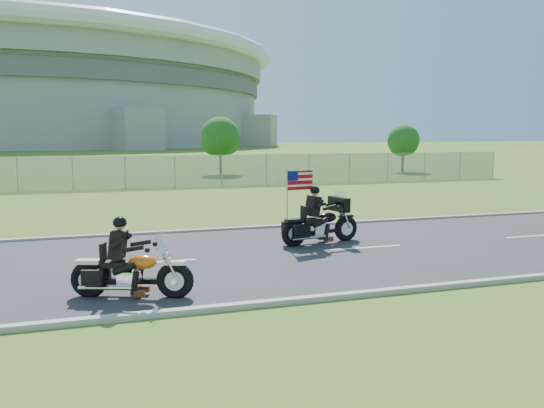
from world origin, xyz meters
name	(u,v)px	position (x,y,z in m)	size (l,w,h in m)	color
ground	(230,259)	(0.00, 0.00, 0.00)	(420.00, 420.00, 0.00)	#345C1D
road	(230,258)	(0.00, 0.00, 0.02)	(120.00, 8.00, 0.04)	#28282B
curb_north	(203,231)	(0.00, 4.05, 0.05)	(120.00, 0.18, 0.12)	#9E9B93
curb_south	(276,303)	(0.00, -4.05, 0.05)	(120.00, 0.18, 0.12)	#9E9B93
fence	(73,173)	(-5.00, 20.00, 1.00)	(60.00, 0.03, 2.00)	gray
stadium	(48,96)	(-20.00, 170.00, 15.58)	(140.40, 140.40, 29.20)	#A3A099
tree_fence_near	(221,138)	(6.04, 30.04, 2.97)	(3.52, 3.28, 4.75)	#382316
tree_fence_far	(403,142)	(22.04, 28.03, 2.64)	(3.08, 2.87, 4.20)	#382316
motorcycle_lead	(130,273)	(-2.67, -2.80, 0.53)	(2.40, 1.15, 1.67)	black
motorcycle_follow	(320,224)	(2.99, 1.00, 0.60)	(2.63, 1.05, 2.21)	black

